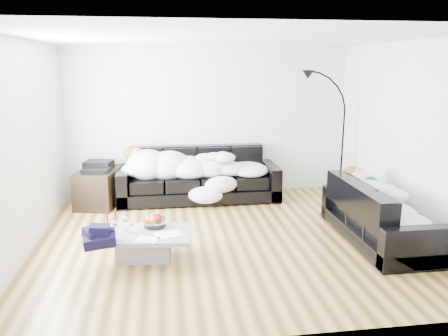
{
  "coord_description": "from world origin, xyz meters",
  "views": [
    {
      "loc": [
        -0.81,
        -5.47,
        2.28
      ],
      "look_at": [
        0.0,
        0.3,
        0.9
      ],
      "focal_mm": 35.0,
      "sensor_mm": 36.0,
      "label": 1
    }
  ],
  "objects": [
    {
      "name": "shoes",
      "position": [
        1.82,
        -0.18,
        0.05
      ],
      "size": [
        0.5,
        0.41,
        0.1
      ],
      "primitive_type": null,
      "rotation": [
        0.0,
        0.0,
        -0.23
      ],
      "color": "#472311",
      "rests_on": "ground"
    },
    {
      "name": "wine_glass_a",
      "position": [
        -1.3,
        -0.4,
        0.42
      ],
      "size": [
        0.08,
        0.08,
        0.18
      ],
      "primitive_type": "cylinder",
      "rotation": [
        0.0,
        0.0,
        0.02
      ],
      "color": "white",
      "rests_on": "coffee_table"
    },
    {
      "name": "newspaper_a",
      "position": [
        -0.79,
        -0.6,
        0.34
      ],
      "size": [
        0.37,
        0.32,
        0.01
      ],
      "primitive_type": "cube",
      "rotation": [
        0.0,
        0.0,
        0.31
      ],
      "color": "silver",
      "rests_on": "coffee_table"
    },
    {
      "name": "av_cabinet",
      "position": [
        -1.89,
        1.71,
        0.3
      ],
      "size": [
        0.77,
        0.98,
        0.6
      ],
      "primitive_type": "cube",
      "rotation": [
        0.0,
        0.0,
        -0.21
      ],
      "color": "black",
      "rests_on": "ground"
    },
    {
      "name": "teal_cushion",
      "position": [
        1.9,
        0.24,
        0.72
      ],
      "size": [
        0.42,
        0.38,
        0.2
      ],
      "primitive_type": "ellipsoid",
      "rotation": [
        0.0,
        0.0,
        0.24
      ],
      "color": "#0A3946",
      "rests_on": "sofa_right"
    },
    {
      "name": "wine_glass_c",
      "position": [
        -1.22,
        -0.49,
        0.41
      ],
      "size": [
        0.08,
        0.08,
        0.16
      ],
      "primitive_type": "cylinder",
      "rotation": [
        0.0,
        0.0,
        0.27
      ],
      "color": "white",
      "rests_on": "coffee_table"
    },
    {
      "name": "newspaper_b",
      "position": [
        -1.03,
        -0.74,
        0.34
      ],
      "size": [
        0.31,
        0.27,
        0.01
      ],
      "primitive_type": "cube",
      "rotation": [
        0.0,
        0.0,
        -0.39
      ],
      "color": "silver",
      "rests_on": "coffee_table"
    },
    {
      "name": "ceiling",
      "position": [
        0.0,
        0.0,
        2.6
      ],
      "size": [
        5.0,
        5.0,
        0.0
      ],
      "primitive_type": "plane",
      "color": "white",
      "rests_on": "ground"
    },
    {
      "name": "sofa_right",
      "position": [
        1.96,
        -0.36,
        0.39
      ],
      "size": [
        0.83,
        1.94,
        0.78
      ],
      "primitive_type": "cube",
      "rotation": [
        0.0,
        0.0,
        1.57
      ],
      "color": "black",
      "rests_on": "ground"
    },
    {
      "name": "candle_left",
      "position": [
        -1.52,
        -0.32,
        0.46
      ],
      "size": [
        0.06,
        0.06,
        0.25
      ],
      "primitive_type": "cylinder",
      "rotation": [
        0.0,
        0.0,
        -0.32
      ],
      "color": "maroon",
      "rests_on": "coffee_table"
    },
    {
      "name": "sofa_back",
      "position": [
        -0.23,
        1.78,
        0.44
      ],
      "size": [
        2.72,
        0.94,
        0.89
      ],
      "primitive_type": "cube",
      "color": "black",
      "rests_on": "ground"
    },
    {
      "name": "wall_back",
      "position": [
        0.0,
        2.25,
        1.3
      ],
      "size": [
        5.0,
        0.02,
        2.6
      ],
      "primitive_type": "cube",
      "color": "silver",
      "rests_on": "ground"
    },
    {
      "name": "coffee_table",
      "position": [
        -1.09,
        -0.51,
        0.17
      ],
      "size": [
        1.19,
        0.77,
        0.33
      ],
      "primitive_type": "cube",
      "rotation": [
        0.0,
        0.0,
        -0.1
      ],
      "color": "#939699",
      "rests_on": "ground"
    },
    {
      "name": "navy_jacket",
      "position": [
        -1.54,
        -0.74,
        0.5
      ],
      "size": [
        0.44,
        0.41,
        0.18
      ],
      "primitive_type": null,
      "rotation": [
        0.0,
        0.0,
        0.34
      ],
      "color": "black",
      "rests_on": "coffee_table"
    },
    {
      "name": "wall_right",
      "position": [
        2.5,
        0.0,
        1.3
      ],
      "size": [
        0.02,
        4.5,
        2.6
      ],
      "primitive_type": "cube",
      "color": "silver",
      "rests_on": "ground"
    },
    {
      "name": "ground",
      "position": [
        0.0,
        0.0,
        0.0
      ],
      "size": [
        5.0,
        5.0,
        0.0
      ],
      "primitive_type": "plane",
      "color": "brown",
      "rests_on": "ground"
    },
    {
      "name": "stereo",
      "position": [
        -1.89,
        1.71,
        0.67
      ],
      "size": [
        0.5,
        0.42,
        0.13
      ],
      "primitive_type": "cube",
      "rotation": [
        0.0,
        0.0,
        -0.2
      ],
      "color": "black",
      "rests_on": "av_cabinet"
    },
    {
      "name": "wine_glass_b",
      "position": [
        -1.41,
        -0.49,
        0.41
      ],
      "size": [
        0.09,
        0.09,
        0.17
      ],
      "primitive_type": "cylinder",
      "rotation": [
        0.0,
        0.0,
        -0.26
      ],
      "color": "white",
      "rests_on": "coffee_table"
    },
    {
      "name": "sleeper_right",
      "position": [
        1.96,
        -0.36,
        0.62
      ],
      "size": [
        0.7,
        1.66,
        0.41
      ],
      "primitive_type": null,
      "rotation": [
        0.0,
        0.0,
        1.57
      ],
      "color": "white",
      "rests_on": "sofa_right"
    },
    {
      "name": "wall_left",
      "position": [
        -2.5,
        0.0,
        1.3
      ],
      "size": [
        0.02,
        4.5,
        2.6
      ],
      "primitive_type": "cube",
      "color": "silver",
      "rests_on": "ground"
    },
    {
      "name": "floor_lamp",
      "position": [
        2.22,
        1.53,
        0.97
      ],
      "size": [
        0.76,
        0.48,
        1.94
      ],
      "primitive_type": null,
      "rotation": [
        0.0,
        0.0,
        0.31
      ],
      "color": "black",
      "rests_on": "ground"
    },
    {
      "name": "fruit_bowl",
      "position": [
        -0.95,
        -0.32,
        0.41
      ],
      "size": [
        0.28,
        0.28,
        0.17
      ],
      "primitive_type": "cylinder",
      "rotation": [
        0.0,
        0.0,
        0.03
      ],
      "color": "white",
      "rests_on": "coffee_table"
    },
    {
      "name": "candle_right",
      "position": [
        -1.43,
        -0.25,
        0.44
      ],
      "size": [
        0.05,
        0.05,
        0.21
      ],
      "primitive_type": "cylinder",
      "rotation": [
        0.0,
        0.0,
        0.25
      ],
      "color": "maroon",
      "rests_on": "coffee_table"
    },
    {
      "name": "sleeper_back",
      "position": [
        -0.23,
        1.73,
        0.65
      ],
      "size": [
        2.3,
        0.79,
        0.46
      ],
      "primitive_type": null,
      "color": "white",
      "rests_on": "sofa_back"
    }
  ]
}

